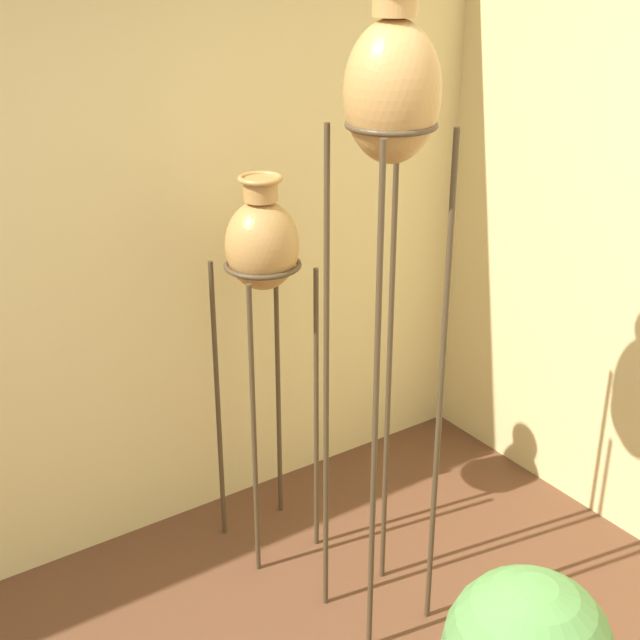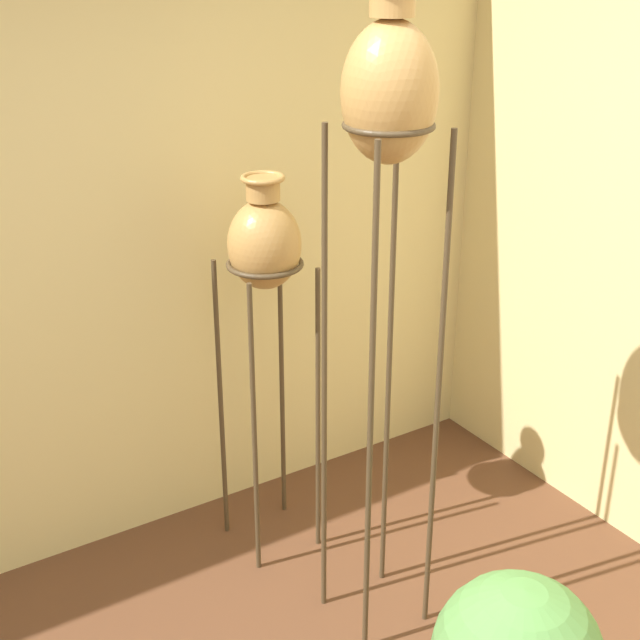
{
  "view_description": "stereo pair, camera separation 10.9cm",
  "coord_description": "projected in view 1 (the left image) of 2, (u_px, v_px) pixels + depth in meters",
  "views": [
    {
      "loc": [
        -0.96,
        -1.15,
        2.41
      ],
      "look_at": [
        0.69,
        1.26,
        1.12
      ],
      "focal_mm": 50.0,
      "sensor_mm": 36.0,
      "label": 1
    },
    {
      "loc": [
        -0.87,
        -1.21,
        2.41
      ],
      "look_at": [
        0.69,
        1.26,
        1.12
      ],
      "focal_mm": 50.0,
      "sensor_mm": 36.0,
      "label": 2
    }
  ],
  "objects": [
    {
      "name": "wall_back",
      "position": [
        57.0,
        242.0,
        3.28
      ],
      "size": [
        7.87,
        0.06,
        2.7
      ],
      "color": "beige",
      "rests_on": "ground_plane"
    },
    {
      "name": "vase_stand_medium",
      "position": [
        262.0,
        254.0,
        3.32
      ],
      "size": [
        0.31,
        0.31,
        1.59
      ],
      "color": "#473823",
      "rests_on": "ground_plane"
    },
    {
      "name": "vase_stand_tall",
      "position": [
        392.0,
        113.0,
        2.67
      ],
      "size": [
        0.3,
        0.3,
        2.26
      ],
      "color": "#473823",
      "rests_on": "ground_plane"
    }
  ]
}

